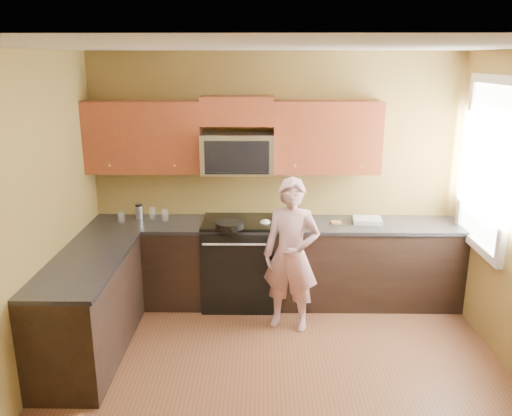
{
  "coord_description": "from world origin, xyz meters",
  "views": [
    {
      "loc": [
        -0.14,
        -3.64,
        2.63
      ],
      "look_at": [
        -0.2,
        1.3,
        1.2
      ],
      "focal_mm": 36.54,
      "sensor_mm": 36.0,
      "label": 1
    }
  ],
  "objects_px": {
    "microwave": "(238,172)",
    "frying_pan": "(230,228)",
    "travel_mug": "(140,219)",
    "butter_tub": "(296,224)",
    "stove": "(238,262)",
    "woman": "(291,255)"
  },
  "relations": [
    {
      "from": "microwave",
      "to": "frying_pan",
      "type": "bearing_deg",
      "value": -100.71
    },
    {
      "from": "travel_mug",
      "to": "frying_pan",
      "type": "bearing_deg",
      "value": -21.16
    },
    {
      "from": "butter_tub",
      "to": "travel_mug",
      "type": "relative_size",
      "value": 0.72
    },
    {
      "from": "butter_tub",
      "to": "stove",
      "type": "bearing_deg",
      "value": 178.38
    },
    {
      "from": "stove",
      "to": "woman",
      "type": "bearing_deg",
      "value": -44.71
    },
    {
      "from": "microwave",
      "to": "butter_tub",
      "type": "bearing_deg",
      "value": -12.88
    },
    {
      "from": "microwave",
      "to": "butter_tub",
      "type": "height_order",
      "value": "microwave"
    },
    {
      "from": "woman",
      "to": "microwave",
      "type": "bearing_deg",
      "value": 146.15
    },
    {
      "from": "frying_pan",
      "to": "woman",
      "type": "bearing_deg",
      "value": -38.56
    },
    {
      "from": "stove",
      "to": "travel_mug",
      "type": "bearing_deg",
      "value": 172.37
    },
    {
      "from": "microwave",
      "to": "travel_mug",
      "type": "xyz_separation_m",
      "value": [
        -1.09,
        0.02,
        -0.53
      ]
    },
    {
      "from": "butter_tub",
      "to": "travel_mug",
      "type": "distance_m",
      "value": 1.72
    },
    {
      "from": "stove",
      "to": "butter_tub",
      "type": "distance_m",
      "value": 0.77
    },
    {
      "from": "woman",
      "to": "butter_tub",
      "type": "bearing_deg",
      "value": 98.42
    },
    {
      "from": "microwave",
      "to": "woman",
      "type": "distance_m",
      "value": 1.1
    },
    {
      "from": "travel_mug",
      "to": "butter_tub",
      "type": "bearing_deg",
      "value": -5.45
    },
    {
      "from": "travel_mug",
      "to": "woman",
      "type": "bearing_deg",
      "value": -22.78
    },
    {
      "from": "woman",
      "to": "travel_mug",
      "type": "distance_m",
      "value": 1.78
    },
    {
      "from": "stove",
      "to": "microwave",
      "type": "bearing_deg",
      "value": 90.0
    },
    {
      "from": "stove",
      "to": "butter_tub",
      "type": "relative_size",
      "value": 7.97
    },
    {
      "from": "travel_mug",
      "to": "stove",
      "type": "bearing_deg",
      "value": -7.63
    },
    {
      "from": "microwave",
      "to": "travel_mug",
      "type": "bearing_deg",
      "value": 178.9
    }
  ]
}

